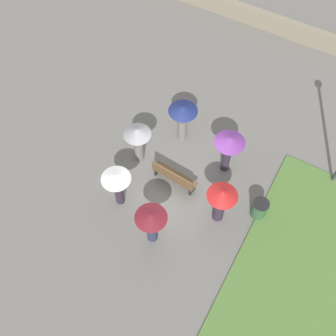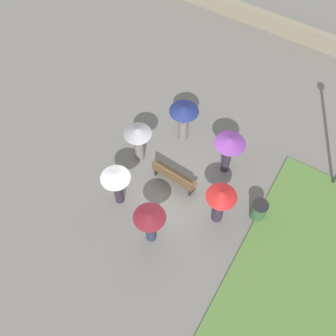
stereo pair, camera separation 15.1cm
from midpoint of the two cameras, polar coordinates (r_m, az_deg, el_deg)
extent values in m
plane|color=#66635E|center=(15.67, 0.95, -1.07)|extent=(90.00, 90.00, 0.00)
cube|color=gray|center=(21.15, 14.18, 18.48)|extent=(45.00, 0.35, 0.83)
cube|color=brown|center=(15.17, 1.20, -1.08)|extent=(1.73, 0.55, 0.05)
cube|color=brown|center=(14.88, 0.83, -1.09)|extent=(1.70, 0.18, 0.45)
cube|color=#232326|center=(15.18, 3.54, -2.90)|extent=(0.11, 0.38, 0.40)
cube|color=#232326|center=(15.59, -1.11, -0.14)|extent=(0.11, 0.38, 0.40)
cylinder|color=#335638|center=(14.91, 12.46, -5.64)|extent=(0.52, 0.52, 0.78)
cylinder|color=black|center=(14.55, 12.75, -4.94)|extent=(0.56, 0.56, 0.03)
cylinder|color=#2D2333|center=(14.53, 7.07, -5.83)|extent=(0.50, 0.50, 1.02)
sphere|color=brown|center=(13.98, 7.34, -4.73)|extent=(0.22, 0.22, 0.22)
cylinder|color=#4C4C4F|center=(13.72, 7.47, -4.19)|extent=(0.02, 0.02, 0.35)
cone|color=red|center=(13.44, 7.62, -3.58)|extent=(1.03, 1.03, 0.28)
cylinder|color=#2D2333|center=(15.50, 8.16, 0.95)|extent=(0.41, 0.41, 1.12)
sphere|color=beige|center=(14.94, 8.47, 2.32)|extent=(0.22, 0.22, 0.22)
cylinder|color=#4C4C4F|center=(14.71, 8.61, 2.93)|extent=(0.02, 0.02, 0.35)
cone|color=#703389|center=(14.46, 8.76, 3.62)|extent=(1.09, 1.09, 0.27)
cylinder|color=#282D47|center=(14.11, -2.05, -8.51)|extent=(0.48, 0.48, 1.06)
sphere|color=#997051|center=(13.53, -2.13, -7.47)|extent=(0.19, 0.19, 0.19)
cylinder|color=#4C4C4F|center=(13.28, -2.16, -7.00)|extent=(0.02, 0.02, 0.35)
cone|color=maroon|center=(13.04, -2.20, -6.51)|extent=(1.04, 1.04, 0.19)
cylinder|color=#2D2333|center=(14.81, -6.41, -3.40)|extent=(0.42, 0.42, 1.05)
sphere|color=brown|center=(14.27, -6.65, -2.23)|extent=(0.19, 0.19, 0.19)
cylinder|color=#4C4C4F|center=(14.03, -6.75, -1.69)|extent=(0.02, 0.02, 0.35)
cone|color=white|center=(13.79, -6.87, -1.11)|extent=(1.00, 1.00, 0.21)
cylinder|color=slate|center=(16.23, 2.33, 5.31)|extent=(0.41, 0.41, 1.05)
sphere|color=#997051|center=(15.73, 2.40, 6.67)|extent=(0.20, 0.20, 0.20)
cylinder|color=#4C4C4F|center=(15.51, 2.44, 7.30)|extent=(0.02, 0.02, 0.35)
cone|color=navy|center=(15.29, 2.48, 7.99)|extent=(1.09, 1.09, 0.24)
cylinder|color=slate|center=(15.72, -3.61, 2.43)|extent=(0.48, 0.48, 0.97)
sphere|color=beige|center=(15.24, -3.73, 3.66)|extent=(0.21, 0.21, 0.21)
cylinder|color=#4C4C4F|center=(15.01, -3.79, 4.28)|extent=(0.02, 0.02, 0.35)
cone|color=gray|center=(14.76, -3.86, 4.99)|extent=(1.00, 1.00, 0.28)
camera|label=1|loc=(0.08, -89.71, 0.47)|focal=45.00mm
camera|label=2|loc=(0.08, 90.29, -0.47)|focal=45.00mm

